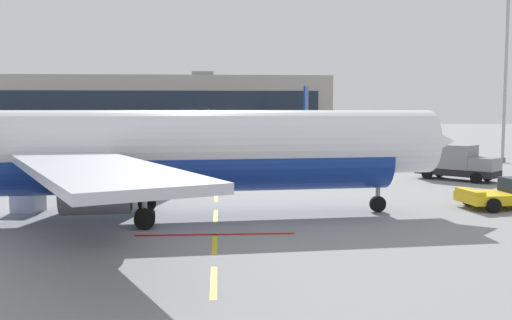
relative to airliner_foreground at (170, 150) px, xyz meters
name	(u,v)px	position (x,y,z in m)	size (l,w,h in m)	color
ground	(480,184)	(24.55, 13.49, -3.95)	(400.00, 400.00, 0.00)	gray
apron_paint_markings	(216,190)	(2.55, 11.39, -3.95)	(8.00, 98.50, 0.01)	yellow
airliner_foreground	(170,150)	(0.00, 0.00, 0.00)	(34.82, 34.46, 12.20)	white
pushback_tug	(512,194)	(21.32, 2.10, -3.05)	(6.25, 3.65, 2.08)	yellow
airliner_mid_left	(315,124)	(21.83, 80.37, -0.58)	(28.20, 29.12, 10.42)	silver
fuel_service_truck	(455,161)	(23.71, 16.67, -2.30)	(6.49, 6.79, 3.14)	black
uld_cargo_container	(28,199)	(-8.93, 2.82, -3.15)	(1.83, 1.80, 1.60)	#B7BCC6
apron_light_mast_far	(507,35)	(36.29, 32.77, 10.97)	(1.80, 1.80, 23.88)	slate
terminal_satellite	(150,105)	(-16.61, 131.87, 3.77)	(99.66, 25.93, 17.01)	#9E998E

